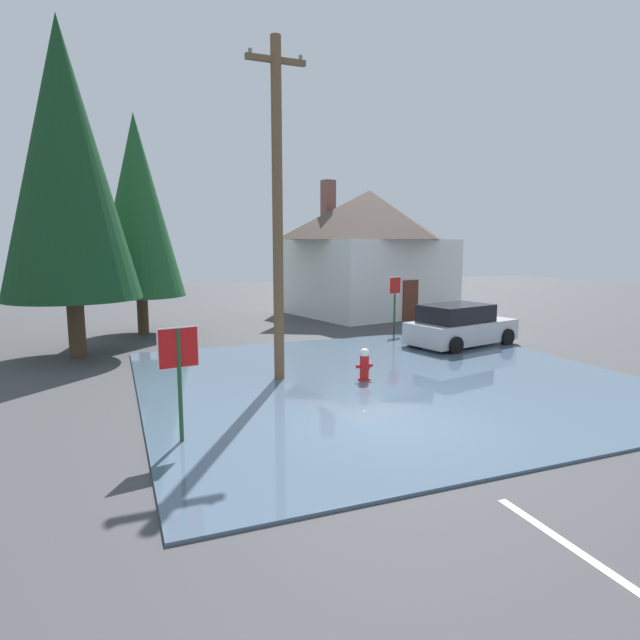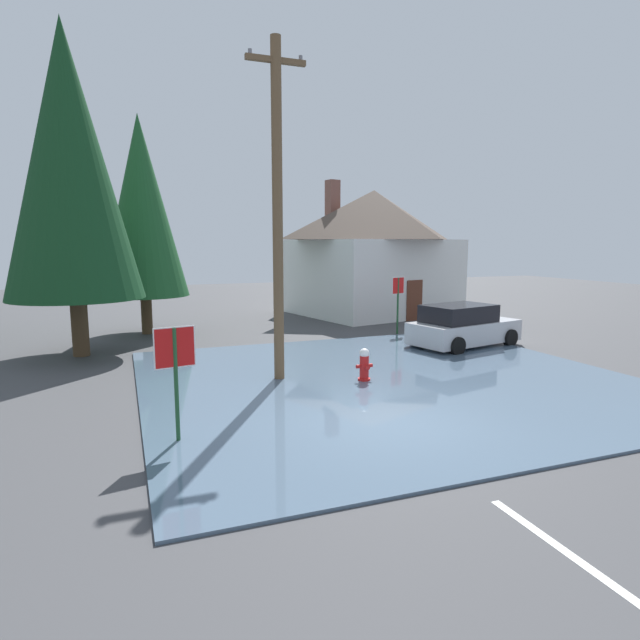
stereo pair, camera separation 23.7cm
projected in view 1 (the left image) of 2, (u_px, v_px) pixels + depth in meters
The scene contains 12 objects.
ground_plane at pixel (390, 427), 11.05m from camera, with size 80.00×80.00×0.10m, color #424244.
flood_puddle at pixel (388, 379), 14.62m from camera, with size 13.19×12.29×0.06m, color #4C6075.
lane_stop_bar at pixel (403, 454), 9.46m from camera, with size 3.85×0.30×0.01m, color silver.
lane_center_stripe at pixel (581, 554), 6.43m from camera, with size 2.92×0.14×0.01m, color silver.
stop_sign_near at pixel (179, 361), 9.73m from camera, with size 0.77×0.16×2.25m.
fire_hydrant at pixel (364, 365), 14.34m from camera, with size 0.48×0.41×0.95m.
utility_pole at pixel (278, 209), 13.90m from camera, with size 1.60×0.28×9.03m.
stop_sign_far at pixel (395, 294), 21.89m from camera, with size 0.67×0.24×2.39m.
house at pixel (369, 250), 28.12m from camera, with size 9.36×8.57×7.08m.
parked_car at pixel (460, 326), 19.33m from camera, with size 4.52×2.85×1.57m.
pine_tree_mid_left at pixel (137, 207), 21.24m from camera, with size 3.58×3.58×8.95m.
pine_tree_short_left at pixel (65, 161), 16.73m from camera, with size 4.34×4.34×10.85m.
Camera 1 is at (-5.30, -9.30, 3.79)m, focal length 29.37 mm.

